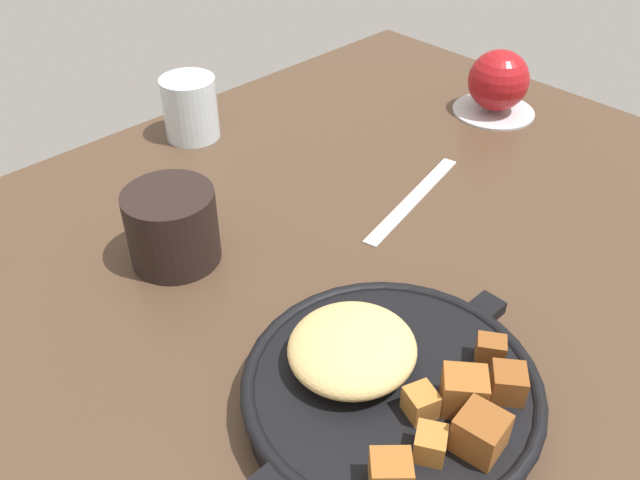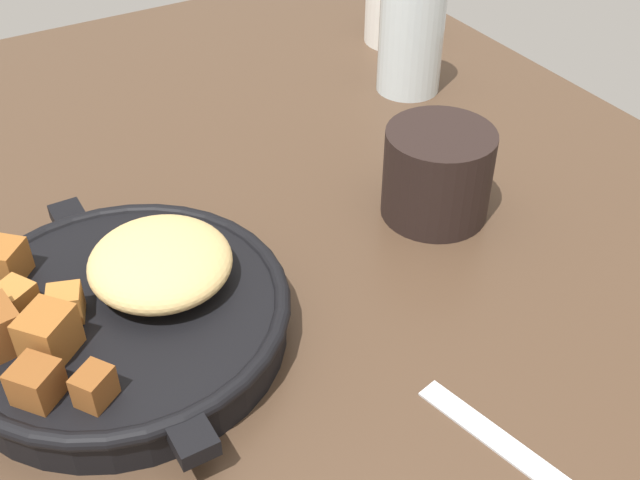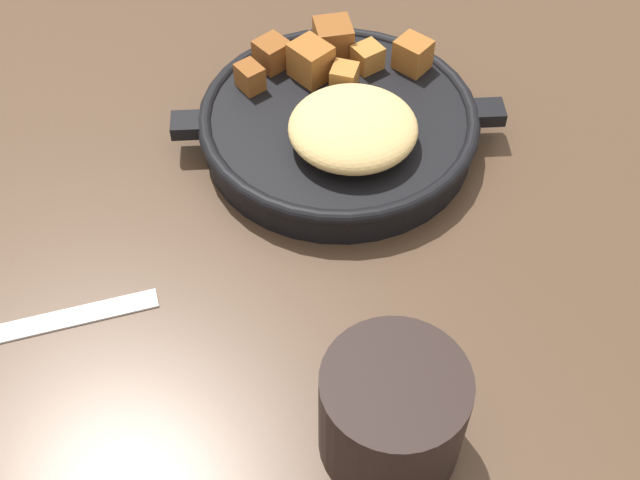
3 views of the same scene
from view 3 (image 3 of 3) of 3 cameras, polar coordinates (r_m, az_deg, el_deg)
name	(u,v)px [view 3 (image 3 of 3)]	position (r cm, az deg, el deg)	size (l,w,h in cm)	color
ground_plane	(308,277)	(63.09, -0.81, -2.58)	(118.18, 83.69, 2.40)	#473323
cast_iron_skillet	(340,122)	(69.32, 1.37, 8.09)	(27.59, 23.27, 6.56)	black
butter_knife	(15,330)	(62.53, -20.23, -5.80)	(20.16, 1.60, 0.36)	silver
coffee_mug_dark	(392,413)	(51.46, 4.98, -11.75)	(8.97, 8.97, 7.75)	black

